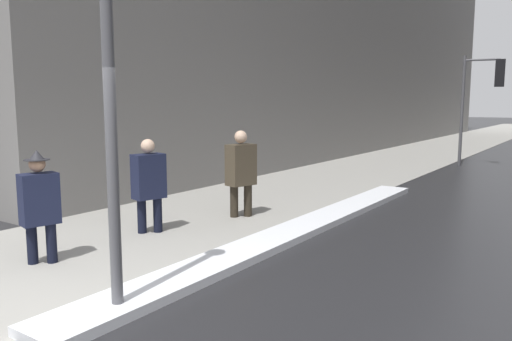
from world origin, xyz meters
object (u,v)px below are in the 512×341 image
lamp_post (109,69)px  pedestrian_in_glasses (241,169)px  pedestrian_nearside (149,181)px  traffic_light_near (485,87)px  pedestrian_in_fedora (39,202)px

lamp_post → pedestrian_in_glasses: 4.80m
lamp_post → pedestrian_nearside: lamp_post is taller
traffic_light_near → pedestrian_in_glasses: traffic_light_near is taller
pedestrian_in_fedora → pedestrian_nearside: bearing=-166.0°
pedestrian_nearside → pedestrian_in_glasses: (0.56, 1.81, 0.04)m
pedestrian_in_glasses → lamp_post: bearing=34.1°
traffic_light_near → pedestrian_nearside: size_ratio=2.37×
lamp_post → pedestrian_in_glasses: bearing=109.8°
pedestrian_in_fedora → pedestrian_nearside: size_ratio=0.98×
lamp_post → pedestrian_nearside: bearing=130.5°
traffic_light_near → pedestrian_nearside: bearing=-110.9°
traffic_light_near → pedestrian_nearside: 13.06m
lamp_post → traffic_light_near: bearing=87.3°
lamp_post → pedestrian_nearside: 3.61m
pedestrian_nearside → traffic_light_near: bearing=-178.4°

